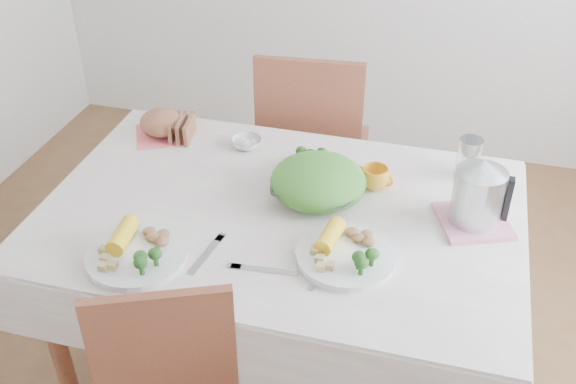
% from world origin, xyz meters
% --- Properties ---
extents(floor, '(3.60, 3.60, 0.00)m').
position_xyz_m(floor, '(0.00, 0.00, 0.00)').
color(floor, brown).
rests_on(floor, ground).
extents(dining_table, '(1.40, 0.90, 0.75)m').
position_xyz_m(dining_table, '(0.00, 0.00, 0.38)').
color(dining_table, brown).
rests_on(dining_table, floor).
extents(tablecloth, '(1.50, 1.00, 0.01)m').
position_xyz_m(tablecloth, '(0.00, 0.00, 0.76)').
color(tablecloth, silver).
rests_on(tablecloth, dining_table).
extents(chair_far, '(0.49, 0.49, 0.99)m').
position_xyz_m(chair_far, '(-0.08, 0.84, 0.47)').
color(chair_far, brown).
rests_on(chair_far, floor).
extents(salad_bowl, '(0.31, 0.31, 0.07)m').
position_xyz_m(salad_bowl, '(0.10, 0.09, 0.80)').
color(salad_bowl, white).
rests_on(salad_bowl, tablecloth).
extents(dinner_plate_left, '(0.36, 0.36, 0.02)m').
position_xyz_m(dinner_plate_left, '(-0.33, -0.34, 0.77)').
color(dinner_plate_left, white).
rests_on(dinner_plate_left, tablecloth).
extents(dinner_plate_right, '(0.39, 0.39, 0.02)m').
position_xyz_m(dinner_plate_right, '(0.25, -0.18, 0.77)').
color(dinner_plate_right, white).
rests_on(dinner_plate_right, tablecloth).
extents(broccoli_plate, '(0.22, 0.22, 0.02)m').
position_xyz_m(broccoli_plate, '(0.03, 0.27, 0.77)').
color(broccoli_plate, beige).
rests_on(broccoli_plate, tablecloth).
extents(napkin, '(0.26, 0.26, 0.00)m').
position_xyz_m(napkin, '(-0.55, 0.34, 0.76)').
color(napkin, '#FF676D').
rests_on(napkin, tablecloth).
extents(bread_loaf, '(0.17, 0.16, 0.10)m').
position_xyz_m(bread_loaf, '(-0.55, 0.34, 0.82)').
color(bread_loaf, brown).
rests_on(bread_loaf, napkin).
extents(fruit_bowl, '(0.14, 0.14, 0.03)m').
position_xyz_m(fruit_bowl, '(-0.22, 0.34, 0.78)').
color(fruit_bowl, white).
rests_on(fruit_bowl, tablecloth).
extents(yellow_mug, '(0.11, 0.11, 0.07)m').
position_xyz_m(yellow_mug, '(0.27, 0.20, 0.80)').
color(yellow_mug, '#FCAC27').
rests_on(yellow_mug, tablecloth).
extents(glass_tumbler, '(0.09, 0.09, 0.15)m').
position_xyz_m(glass_tumbler, '(0.55, 0.34, 0.83)').
color(glass_tumbler, white).
rests_on(glass_tumbler, tablecloth).
extents(pink_tray, '(0.26, 0.26, 0.02)m').
position_xyz_m(pink_tray, '(0.59, 0.09, 0.77)').
color(pink_tray, pink).
rests_on(pink_tray, tablecloth).
extents(electric_kettle, '(0.17, 0.17, 0.21)m').
position_xyz_m(electric_kettle, '(0.59, 0.09, 0.88)').
color(electric_kettle, '#B2B5BA').
rests_on(electric_kettle, pink_tray).
extents(fork_left, '(0.05, 0.19, 0.00)m').
position_xyz_m(fork_left, '(-0.15, -0.27, 0.76)').
color(fork_left, silver).
rests_on(fork_left, tablecloth).
extents(fork_right, '(0.08, 0.16, 0.00)m').
position_xyz_m(fork_right, '(0.21, -0.26, 0.76)').
color(fork_right, silver).
rests_on(fork_right, tablecloth).
extents(knife, '(0.19, 0.04, 0.00)m').
position_xyz_m(knife, '(0.03, -0.29, 0.76)').
color(knife, silver).
rests_on(knife, tablecloth).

